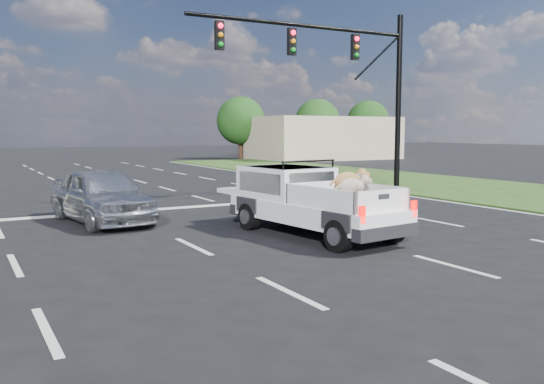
{
  "coord_description": "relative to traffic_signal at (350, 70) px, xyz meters",
  "views": [
    {
      "loc": [
        -6.16,
        -7.38,
        2.47
      ],
      "look_at": [
        -0.94,
        2.0,
        1.32
      ],
      "focal_mm": 38.0,
      "sensor_mm": 36.0,
      "label": 1
    }
  ],
  "objects": [
    {
      "name": "silver_sedan",
      "position": [
        -9.91,
        -2.25,
        -3.99
      ],
      "size": [
        2.29,
        4.54,
        1.48
      ],
      "primitive_type": "imported",
      "rotation": [
        0.0,
        0.0,
        0.13
      ],
      "color": "#B5B8BD",
      "rests_on": "ground"
    },
    {
      "name": "tree_far_e",
      "position": [
        16.8,
        27.5,
        -1.44
      ],
      "size": [
        4.2,
        4.2,
        5.4
      ],
      "color": "#332114",
      "rests_on": "ground"
    },
    {
      "name": "ground",
      "position": [
        -7.2,
        -10.5,
        -4.73
      ],
      "size": [
        160.0,
        160.0,
        0.0
      ],
      "primitive_type": "plane",
      "color": "black",
      "rests_on": "ground"
    },
    {
      "name": "building_right",
      "position": [
        14.8,
        23.5,
        -2.93
      ],
      "size": [
        12.0,
        7.0,
        3.6
      ],
      "primitive_type": "cube",
      "color": "#BFB092",
      "rests_on": "ground"
    },
    {
      "name": "tree_far_f",
      "position": [
        22.8,
        27.5,
        -1.44
      ],
      "size": [
        4.2,
        4.2,
        5.4
      ],
      "color": "#332114",
      "rests_on": "ground"
    },
    {
      "name": "black_coupe",
      "position": [
        -4.42,
        -5.53,
        -4.12
      ],
      "size": [
        2.4,
        4.43,
        1.22
      ],
      "primitive_type": "imported",
      "rotation": [
        0.0,
        0.0,
        0.17
      ],
      "color": "black",
      "rests_on": "ground"
    },
    {
      "name": "pickup_truck",
      "position": [
        -6.02,
        -6.51,
        -3.9
      ],
      "size": [
        2.25,
        4.9,
        1.77
      ],
      "rotation": [
        0.0,
        0.0,
        0.12
      ],
      "color": "black",
      "rests_on": "ground"
    },
    {
      "name": "traffic_signal",
      "position": [
        0.0,
        0.0,
        0.0
      ],
      "size": [
        9.11,
        0.31,
        7.0
      ],
      "color": "black",
      "rests_on": "ground"
    },
    {
      "name": "tree_far_d",
      "position": [
        8.8,
        27.5,
        -1.44
      ],
      "size": [
        4.2,
        4.2,
        5.4
      ],
      "color": "#332114",
      "rests_on": "ground"
    },
    {
      "name": "road_markings",
      "position": [
        -7.2,
        -3.94,
        -4.72
      ],
      "size": [
        17.75,
        60.0,
        0.01
      ],
      "color": "silver",
      "rests_on": "ground"
    }
  ]
}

